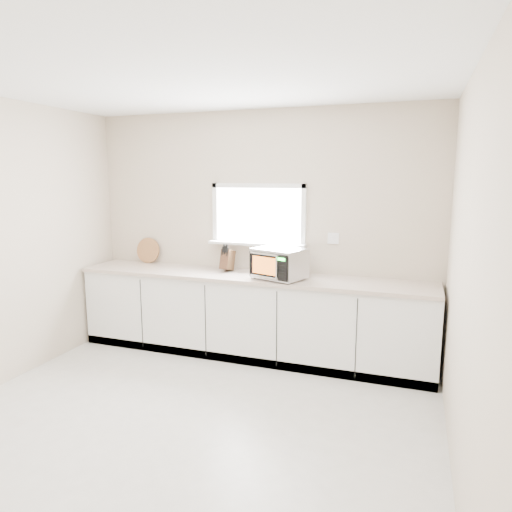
% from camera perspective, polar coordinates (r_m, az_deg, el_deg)
% --- Properties ---
extents(ground, '(4.00, 4.00, 0.00)m').
position_cam_1_polar(ground, '(3.86, -10.10, -21.00)').
color(ground, beige).
rests_on(ground, ground).
extents(back_wall, '(4.00, 0.17, 2.70)m').
position_cam_1_polar(back_wall, '(5.18, 0.35, 3.12)').
color(back_wall, beige).
rests_on(back_wall, ground).
extents(cabinets, '(3.92, 0.60, 0.88)m').
position_cam_1_polar(cabinets, '(5.10, -0.77, -7.61)').
color(cabinets, white).
rests_on(cabinets, ground).
extents(countertop, '(3.92, 0.64, 0.04)m').
position_cam_1_polar(countertop, '(4.97, -0.82, -2.58)').
color(countertop, '#BAAC9A').
rests_on(countertop, cabinets).
extents(microwave, '(0.60, 0.53, 0.32)m').
position_cam_1_polar(microwave, '(4.74, 2.92, -0.88)').
color(microwave, black).
rests_on(microwave, countertop).
extents(knife_block, '(0.13, 0.23, 0.32)m').
position_cam_1_polar(knife_block, '(5.14, -3.59, -0.43)').
color(knife_block, '#4A301A').
rests_on(knife_block, countertop).
extents(cutting_board, '(0.31, 0.07, 0.31)m').
position_cam_1_polar(cutting_board, '(5.79, -13.34, 0.70)').
color(cutting_board, '#B07B44').
rests_on(cutting_board, countertop).
extents(coffee_grinder, '(0.17, 0.17, 0.24)m').
position_cam_1_polar(coffee_grinder, '(4.83, 4.37, -1.30)').
color(coffee_grinder, silver).
rests_on(coffee_grinder, countertop).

